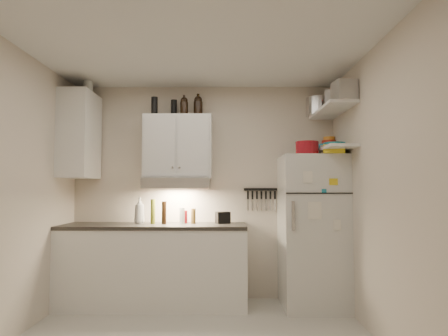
{
  "coord_description": "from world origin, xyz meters",
  "views": [
    {
      "loc": [
        0.27,
        -3.11,
        1.32
      ],
      "look_at": [
        0.25,
        0.9,
        1.55
      ],
      "focal_mm": 30.0,
      "sensor_mm": 36.0,
      "label": 1
    }
  ],
  "objects": [
    {
      "name": "fridge",
      "position": [
        1.25,
        1.16,
        0.85
      ],
      "size": [
        0.7,
        0.68,
        1.7
      ],
      "primitive_type": "cube",
      "color": "silver",
      "rests_on": "floor"
    },
    {
      "name": "tin_b",
      "position": [
        1.47,
        0.64,
        2.32
      ],
      "size": [
        0.23,
        0.23,
        0.2
      ],
      "primitive_type": "cube",
      "rotation": [
        0.0,
        0.0,
        0.16
      ],
      "color": "#AAAAAD",
      "rests_on": "shelf_hi"
    },
    {
      "name": "ceiling",
      "position": [
        0.0,
        0.0,
        2.61
      ],
      "size": [
        3.2,
        3.0,
        0.02
      ],
      "primitive_type": "cube",
      "color": "silver",
      "rests_on": "ground"
    },
    {
      "name": "book_stack",
      "position": [
        1.44,
        0.92,
        1.75
      ],
      "size": [
        0.29,
        0.33,
        0.09
      ],
      "primitive_type": "cube",
      "rotation": [
        0.0,
        0.0,
        -0.28
      ],
      "color": "gold",
      "rests_on": "fridge"
    },
    {
      "name": "clear_bottle",
      "position": [
        -0.24,
        1.25,
        1.01
      ],
      "size": [
        0.07,
        0.07,
        0.19
      ],
      "primitive_type": "cylinder",
      "rotation": [
        0.0,
        0.0,
        0.18
      ],
      "color": "silver",
      "rests_on": "countertop"
    },
    {
      "name": "dutch_oven",
      "position": [
        1.17,
        1.0,
        1.77
      ],
      "size": [
        0.32,
        0.32,
        0.15
      ],
      "primitive_type": "cylinder",
      "rotation": [
        0.0,
        0.0,
        0.33
      ],
      "color": "maroon",
      "rests_on": "fridge"
    },
    {
      "name": "countertop",
      "position": [
        -0.55,
        1.2,
        0.9
      ],
      "size": [
        2.1,
        0.62,
        0.04
      ],
      "primitive_type": "cube",
      "color": "#2C2925",
      "rests_on": "base_cabinet"
    },
    {
      "name": "shelf_lo",
      "position": [
        1.45,
        1.02,
        1.76
      ],
      "size": [
        0.3,
        0.95,
        0.03
      ],
      "primitive_type": "cube",
      "color": "white",
      "rests_on": "right_wall"
    },
    {
      "name": "caddy",
      "position": [
        0.23,
        1.32,
        0.99
      ],
      "size": [
        0.19,
        0.16,
        0.14
      ],
      "primitive_type": "cube",
      "rotation": [
        0.0,
        0.0,
        0.36
      ],
      "color": "black",
      "rests_on": "countertop"
    },
    {
      "name": "bowl_orange",
      "position": [
        1.53,
        1.44,
        1.89
      ],
      "size": [
        0.18,
        0.18,
        0.05
      ],
      "primitive_type": "cylinder",
      "color": "red",
      "rests_on": "bowl_teal"
    },
    {
      "name": "pepper_mill",
      "position": [
        -0.11,
        1.28,
        1.01
      ],
      "size": [
        0.06,
        0.06,
        0.18
      ],
      "primitive_type": "cylinder",
      "rotation": [
        0.0,
        0.0,
        0.04
      ],
      "color": "brown",
      "rests_on": "countertop"
    },
    {
      "name": "side_jar",
      "position": [
        -1.36,
        1.22,
        2.52
      ],
      "size": [
        0.12,
        0.12,
        0.15
      ],
      "primitive_type": "cylinder",
      "rotation": [
        0.0,
        0.0,
        -0.08
      ],
      "color": "silver",
      "rests_on": "side_cabinet"
    },
    {
      "name": "bowl_yellow",
      "position": [
        1.53,
        1.44,
        1.94
      ],
      "size": [
        0.14,
        0.14,
        0.04
      ],
      "primitive_type": "cylinder",
      "color": "orange",
      "rests_on": "bowl_orange"
    },
    {
      "name": "soap_bottle",
      "position": [
        -0.74,
        1.27,
        1.09
      ],
      "size": [
        0.16,
        0.16,
        0.34
      ],
      "primitive_type": "imported",
      "rotation": [
        0.0,
        0.0,
        0.25
      ],
      "color": "white",
      "rests_on": "countertop"
    },
    {
      "name": "range_hood",
      "position": [
        -0.3,
        1.27,
        1.39
      ],
      "size": [
        0.76,
        0.46,
        0.12
      ],
      "primitive_type": "cube",
      "color": "silver",
      "rests_on": "back_wall"
    },
    {
      "name": "right_wall",
      "position": [
        1.61,
        0.0,
        1.3
      ],
      "size": [
        0.02,
        3.0,
        2.6
      ],
      "primitive_type": "cube",
      "color": "beige",
      "rests_on": "ground"
    },
    {
      "name": "growler_b",
      "position": [
        -0.07,
        1.36,
        2.33
      ],
      "size": [
        0.13,
        0.13,
        0.26
      ],
      "primitive_type": null,
      "rotation": [
        0.0,
        0.0,
        0.29
      ],
      "color": "black",
      "rests_on": "upper_cabinet"
    },
    {
      "name": "side_cabinet",
      "position": [
        -1.44,
        1.2,
        1.95
      ],
      "size": [
        0.33,
        0.55,
        1.0
      ],
      "primitive_type": "cube",
      "color": "white",
      "rests_on": "left_wall"
    },
    {
      "name": "base_cabinet",
      "position": [
        -0.55,
        1.2,
        0.44
      ],
      "size": [
        2.1,
        0.6,
        0.88
      ],
      "primitive_type": "cube",
      "color": "white",
      "rests_on": "floor"
    },
    {
      "name": "left_wall",
      "position": [
        -1.61,
        0.0,
        1.3
      ],
      "size": [
        0.02,
        3.0,
        2.6
      ],
      "primitive_type": "cube",
      "color": "beige",
      "rests_on": "ground"
    },
    {
      "name": "knife_strip",
      "position": [
        0.7,
        1.49,
        1.32
      ],
      "size": [
        0.42,
        0.02,
        0.03
      ],
      "primitive_type": "cube",
      "color": "black",
      "rests_on": "back_wall"
    },
    {
      "name": "thermos_a",
      "position": [
        -0.37,
        1.4,
        2.31
      ],
      "size": [
        0.09,
        0.09,
        0.21
      ],
      "primitive_type": "cylinder",
      "rotation": [
        0.0,
        0.0,
        -0.33
      ],
      "color": "black",
      "rests_on": "upper_cabinet"
    },
    {
      "name": "spice_jar",
      "position": [
        1.36,
        1.06,
        1.76
      ],
      "size": [
        0.07,
        0.07,
        0.11
      ],
      "primitive_type": "cylinder",
      "rotation": [
        0.0,
        0.0,
        0.03
      ],
      "color": "silver",
      "rests_on": "fridge"
    },
    {
      "name": "shelf_hi",
      "position": [
        1.45,
        1.02,
        2.2
      ],
      "size": [
        0.3,
        0.95,
        0.03
      ],
      "primitive_type": "cube",
      "color": "white",
      "rests_on": "right_wall"
    },
    {
      "name": "tin_a",
      "position": [
        1.48,
        1.02,
        2.32
      ],
      "size": [
        0.25,
        0.23,
        0.21
      ],
      "primitive_type": "cube",
      "rotation": [
        0.0,
        0.0,
        -0.28
      ],
      "color": "#AAAAAD",
      "rests_on": "shelf_hi"
    },
    {
      "name": "thermos_b",
      "position": [
        -0.58,
        1.3,
        2.31
      ],
      "size": [
        0.1,
        0.1,
        0.22
      ],
      "primitive_type": "cylinder",
      "rotation": [
        0.0,
        0.0,
        0.35
      ],
      "color": "black",
      "rests_on": "upper_cabinet"
    },
    {
      "name": "upper_cabinet",
      "position": [
        -0.3,
        1.33,
        1.83
      ],
      "size": [
        0.8,
        0.33,
        0.75
      ],
      "primitive_type": "cube",
      "color": "white",
      "rests_on": "back_wall"
    },
    {
      "name": "growler_a",
      "position": [
        -0.23,
        1.28,
        2.31
      ],
      "size": [
        0.12,
        0.12,
        0.22
      ],
      "primitive_type": null,
      "rotation": [
        0.0,
        0.0,
        -0.39
      ],
      "color": "black",
      "rests_on": "upper_cabinet"
    },
    {
      "name": "vinegar_bottle",
      "position": [
        -0.44,
        1.21,
        1.05
      ],
      "size": [
        0.07,
        0.07,
        0.26
      ],
      "primitive_type": "cylinder",
      "rotation": [
        0.0,
        0.0,
        0.32
      ],
      "color": "black",
      "rests_on": "countertop"
    },
    {
      "name": "oil_bottle",
      "position": [
        -0.58,
        1.24,
        1.06
      ],
      "size": [
        0.06,
        0.06,
        0.29
      ],
      "primitive_type": "cylinder",
      "rotation": [
        0.0,
        0.0,
        0.1
      ],
      "color": "#596018",
      "rests_on": "countertop"
    },
    {
      "name": "bowl_teal",
      "position": [
        1.49,
        1.37,
        1.82
      ],
      "size": [
        0.22,
        0.22,
        0.09
      ],
      "primitive_type": "cylinder",
      "color": "teal",
      "rests_on": "shelf_lo"
    },
    {
      "name": "red_jar",
      "position": [
        -0.22,
        1.33,
        1.0
      ],
      "size": [
        0.08,
        0.08,
        0.15
      ],
      "primitive_type": "cylinder",
      "rotation": [
        0.0,
        0.0,
        0.08
      ],
      "color": "maroon",
      "rests_on": "countertop"
    },
    {
      "name": "back_wall",
      "position": [
        0.0,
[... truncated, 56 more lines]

